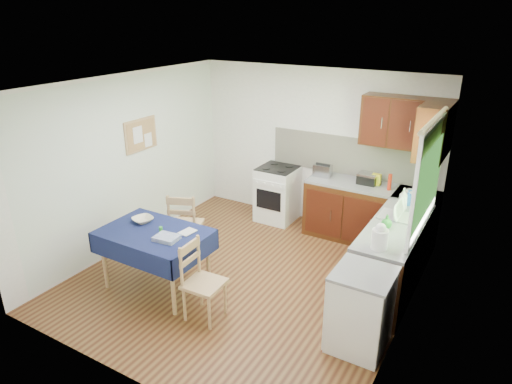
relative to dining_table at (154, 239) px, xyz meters
The scene contains 33 objects.
floor 1.33m from the dining_table, 42.25° to the left, with size 4.20×4.20×0.00m, color #462312.
ceiling 2.15m from the dining_table, 42.25° to the left, with size 4.00×4.20×0.02m, color white.
wall_back 3.05m from the dining_table, 73.54° to the left, with size 4.00×0.02×2.50m, color white.
wall_front 1.68m from the dining_table, 57.48° to the right, with size 4.00×0.02×2.50m, color white.
wall_left 1.50m from the dining_table, 146.24° to the left, with size 0.02×4.20×2.50m, color white.
wall_right 3.00m from the dining_table, 15.13° to the left, with size 0.02×4.20×2.50m, color white.
base_cabinets 3.01m from the dining_table, 42.59° to the left, with size 1.90×2.30×0.86m.
worktop_back 3.20m from the dining_table, 53.56° to the left, with size 1.90×0.60×0.04m, color slate.
worktop_right 2.92m from the dining_table, 29.13° to the left, with size 0.60×1.70×0.04m, color slate.
worktop_corner 3.62m from the dining_table, 45.25° to the left, with size 0.60×0.60×0.04m, color slate.
splashback 3.27m from the dining_table, 62.32° to the left, with size 2.70×0.02×0.60m, color beige.
upper_cabinets 3.69m from the dining_table, 47.28° to the left, with size 1.20×0.85×0.70m.
stove 2.60m from the dining_table, 82.29° to the left, with size 0.60×0.61×0.92m.
window 3.32m from the dining_table, 27.54° to the left, with size 0.04×1.48×1.26m.
fridge 2.57m from the dining_table, ahead, with size 0.58×0.60×0.89m.
corkboard 1.80m from the dining_table, 136.37° to the left, with size 0.04×0.62×0.47m.
dining_table is the anchor object (origin of this frame).
chair_far 0.84m from the dining_table, 102.67° to the left, with size 0.56×0.56×0.98m.
chair_near 0.88m from the dining_table, 13.26° to the right, with size 0.43×0.43×0.93m.
toaster 2.83m from the dining_table, 66.52° to the left, with size 0.27×0.17×0.21m.
sandwich_press 3.20m from the dining_table, 55.28° to the left, with size 0.27×0.24×0.16m.
sauce_bottle 3.34m from the dining_table, 49.37° to the left, with size 0.05×0.05×0.24m, color red.
yellow_packet 3.29m from the dining_table, 53.65° to the left, with size 0.12×0.08×0.16m, color yellow.
dish_rack 3.02m from the dining_table, 33.30° to the left, with size 0.45×0.35×0.22m.
kettle 2.66m from the dining_table, 16.38° to the left, with size 0.18×0.18×0.30m.
cup 3.48m from the dining_table, 44.42° to the left, with size 0.12×0.12×0.10m, color silver.
soap_bottle_a 3.16m from the dining_table, 37.44° to the left, with size 0.11×0.11×0.29m, color white.
soap_bottle_b 3.30m from the dining_table, 39.93° to the left, with size 0.09×0.10×0.21m, color blue.
soap_bottle_c 2.79m from the dining_table, 27.56° to the left, with size 0.13×0.13×0.16m, color #217B26.
plate_bowl 0.35m from the dining_table, 156.16° to the left, with size 0.25×0.25×0.06m, color beige.
book 0.38m from the dining_table, 31.67° to the left, with size 0.15×0.20×0.02m, color white.
spice_jar 0.19m from the dining_table, ahead, with size 0.04×0.04×0.09m, color #279029.
tea_towel 0.33m from the dining_table, 17.66° to the right, with size 0.27×0.22×0.05m, color navy.
Camera 1 is at (2.73, -4.42, 3.28)m, focal length 32.00 mm.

